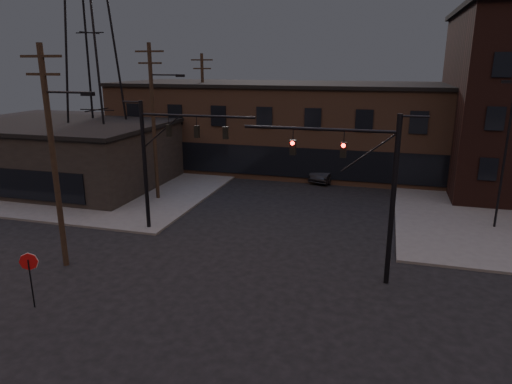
# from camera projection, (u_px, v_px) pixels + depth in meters

# --- Properties ---
(ground) EXTENTS (140.00, 140.00, 0.00)m
(ground) POSITION_uv_depth(u_px,v_px,m) (226.00, 310.00, 19.32)
(ground) COLOR black
(ground) RESTS_ON ground
(sidewalk_nw) EXTENTS (30.00, 30.00, 0.15)m
(sidewalk_nw) POSITION_uv_depth(u_px,v_px,m) (92.00, 167.00, 45.46)
(sidewalk_nw) COLOR #474744
(sidewalk_nw) RESTS_ON ground
(building_row) EXTENTS (40.00, 12.00, 8.00)m
(building_row) POSITION_uv_depth(u_px,v_px,m) (322.00, 128.00, 44.14)
(building_row) COLOR brown
(building_row) RESTS_ON ground
(building_left) EXTENTS (16.00, 12.00, 5.00)m
(building_left) POSITION_uv_depth(u_px,v_px,m) (67.00, 156.00, 38.72)
(building_left) COLOR black
(building_left) RESTS_ON ground
(traffic_signal_near) EXTENTS (7.12, 0.24, 8.00)m
(traffic_signal_near) POSITION_uv_depth(u_px,v_px,m) (368.00, 181.00, 20.72)
(traffic_signal_near) COLOR black
(traffic_signal_near) RESTS_ON ground
(traffic_signal_far) EXTENTS (7.12, 0.24, 8.00)m
(traffic_signal_far) POSITION_uv_depth(u_px,v_px,m) (163.00, 152.00, 27.13)
(traffic_signal_far) COLOR black
(traffic_signal_far) RESTS_ON ground
(stop_sign) EXTENTS (0.72, 0.33, 2.48)m
(stop_sign) POSITION_uv_depth(u_px,v_px,m) (29.00, 267.00, 19.09)
(stop_sign) COLOR black
(stop_sign) RESTS_ON ground
(utility_pole_near) EXTENTS (3.70, 0.28, 11.00)m
(utility_pole_near) POSITION_uv_depth(u_px,v_px,m) (54.00, 154.00, 22.06)
(utility_pole_near) COLOR black
(utility_pole_near) RESTS_ON ground
(utility_pole_mid) EXTENTS (3.70, 0.28, 11.50)m
(utility_pole_mid) POSITION_uv_depth(u_px,v_px,m) (154.00, 119.00, 33.36)
(utility_pole_mid) COLOR black
(utility_pole_mid) RESTS_ON ground
(utility_pole_far) EXTENTS (2.20, 0.28, 11.00)m
(utility_pole_far) POSITION_uv_depth(u_px,v_px,m) (203.00, 109.00, 44.84)
(utility_pole_far) COLOR black
(utility_pole_far) RESTS_ON ground
(transmission_tower) EXTENTS (7.00, 7.00, 25.00)m
(transmission_tower) POSITION_uv_depth(u_px,v_px,m) (90.00, 33.00, 37.32)
(transmission_tower) COLOR black
(transmission_tower) RESTS_ON ground
(lot_light_a) EXTENTS (1.50, 0.28, 9.14)m
(lot_light_a) POSITION_uv_depth(u_px,v_px,m) (507.00, 142.00, 27.34)
(lot_light_a) COLOR black
(lot_light_a) RESTS_ON ground
(parked_car_lot_a) EXTENTS (4.53, 3.29, 1.43)m
(parked_car_lot_a) POSITION_uv_depth(u_px,v_px,m) (502.00, 194.00, 33.35)
(parked_car_lot_a) COLOR black
(parked_car_lot_a) RESTS_ON sidewalk_ne
(car_crossing) EXTENTS (3.13, 5.14, 1.60)m
(car_crossing) POSITION_uv_depth(u_px,v_px,m) (329.00, 172.00, 40.53)
(car_crossing) COLOR black
(car_crossing) RESTS_ON ground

